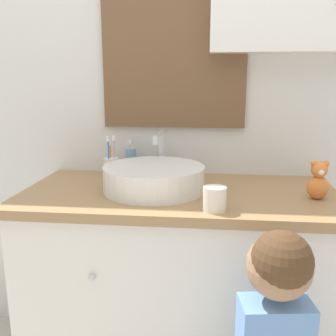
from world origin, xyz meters
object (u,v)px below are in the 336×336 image
Objects in this scene: soap_dispenser at (131,161)px; drinking_cup at (214,199)px; sink_basin at (154,177)px; teddy_bear at (318,181)px; toothbrush_holder at (111,166)px.

soap_dispenser is 0.58m from drinking_cup.
sink_basin is 3.12× the size of teddy_bear.
drinking_cup is (0.36, -0.45, -0.02)m from soap_dispenser.
sink_basin is 0.31m from drinking_cup.
drinking_cup is at bearing -50.75° from soap_dispenser.
toothbrush_holder is at bearing -155.66° from soap_dispenser.
drinking_cup is (-0.37, -0.17, -0.03)m from teddy_bear.
teddy_bear is 0.40m from drinking_cup.
sink_basin reaches higher than soap_dispenser.
soap_dispenser is at bearing 129.25° from drinking_cup.
toothbrush_holder is at bearing 137.48° from drinking_cup.
teddy_bear is 1.75× the size of drinking_cup.
toothbrush_holder is 1.16× the size of soap_dispenser.
sink_basin is 5.45× the size of drinking_cup.
teddy_bear is at bearing -20.91° from soap_dispenser.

